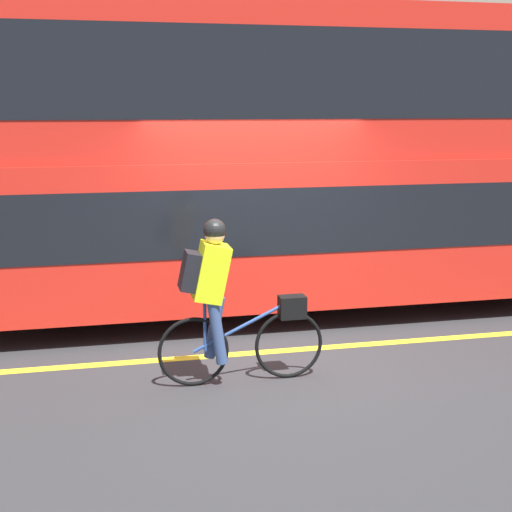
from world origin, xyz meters
TOP-DOWN VIEW (x-y plane):
  - ground_plane at (0.00, 0.00)m, footprint 80.00×80.00m
  - road_center_line at (0.00, 0.29)m, footprint 50.00×0.14m
  - sidewalk_curb at (0.00, 4.99)m, footprint 60.00×2.07m
  - bus at (0.71, 2.08)m, footprint 9.19×2.62m
  - cyclist_on_bike at (-0.59, -0.48)m, footprint 1.63×0.32m

SIDE VIEW (x-z plane):
  - ground_plane at x=0.00m, z-range 0.00..0.00m
  - road_center_line at x=0.00m, z-range 0.00..0.01m
  - sidewalk_curb at x=0.00m, z-range 0.00..0.14m
  - cyclist_on_bike at x=-0.59m, z-range 0.06..1.69m
  - bus at x=0.71m, z-range 0.20..3.99m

